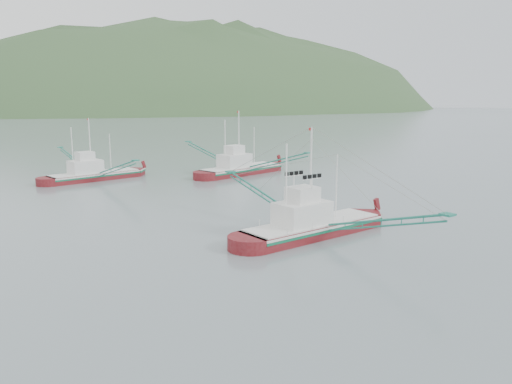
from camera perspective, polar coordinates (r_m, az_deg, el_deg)
ground at (r=41.84m, az=4.89°, el=-5.54°), size 1200.00×1200.00×0.00m
main_boat at (r=43.09m, az=6.39°, el=-3.11°), size 13.80×24.83×10.04m
bg_boat_far at (r=75.93m, az=-18.11°, el=2.40°), size 13.43×23.65×9.61m
bg_boat_right at (r=77.67m, az=-1.79°, el=3.33°), size 14.88×25.94×10.59m
headland_right at (r=531.93m, az=-6.26°, el=9.30°), size 684.00×432.00×306.00m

